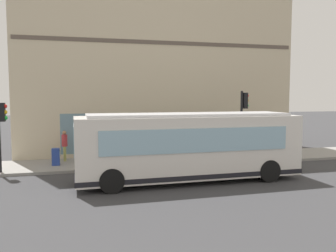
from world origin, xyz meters
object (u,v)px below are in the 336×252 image
city_bus_nearside (189,147)px  pedestrian_near_hydrant (145,142)px  traffic_light_near_corner (243,112)px  fire_hydrant (258,149)px  newspaper_vending_box (56,157)px  pedestrian_near_building_entrance (221,138)px  pedestrian_by_light_pole (117,143)px  traffic_light_down_block (1,123)px  pedestrian_walking_along_curb (65,143)px

city_bus_nearside → pedestrian_near_hydrant: city_bus_nearside is taller
traffic_light_near_corner → fire_hydrant: traffic_light_near_corner is taller
traffic_light_near_corner → newspaper_vending_box: bearing=83.3°
pedestrian_near_building_entrance → traffic_light_near_corner: bearing=-174.2°
fire_hydrant → pedestrian_near_hydrant: pedestrian_near_hydrant is taller
traffic_light_near_corner → newspaper_vending_box: traffic_light_near_corner is taller
pedestrian_near_hydrant → pedestrian_by_light_pole: (0.30, 1.68, -0.00)m
traffic_light_down_block → pedestrian_near_hydrant: size_ratio=2.16×
fire_hydrant → pedestrian_near_building_entrance: 2.40m
pedestrian_near_hydrant → pedestrian_by_light_pole: size_ratio=1.00×
pedestrian_walking_along_curb → pedestrian_near_hydrant: size_ratio=1.08×
traffic_light_down_block → pedestrian_by_light_pole: 6.48m
pedestrian_near_building_entrance → pedestrian_near_hydrant: 5.00m
pedestrian_near_building_entrance → city_bus_nearside: bearing=145.2°
traffic_light_near_corner → pedestrian_by_light_pole: size_ratio=2.48×
pedestrian_near_hydrant → city_bus_nearside: bearing=-170.3°
pedestrian_walking_along_curb → pedestrian_near_hydrant: pedestrian_walking_along_curb is taller
city_bus_nearside → pedestrian_near_building_entrance: (5.82, -4.05, -0.43)m
city_bus_nearside → traffic_light_near_corner: 5.57m
pedestrian_walking_along_curb → pedestrian_by_light_pole: (0.21, -2.98, -0.08)m
fire_hydrant → pedestrian_near_hydrant: 7.19m
pedestrian_near_building_entrance → pedestrian_near_hydrant: (-0.30, 4.99, -0.05)m
traffic_light_down_block → newspaper_vending_box: size_ratio=3.85×
city_bus_nearside → newspaper_vending_box: size_ratio=11.20×
traffic_light_down_block → newspaper_vending_box: (1.16, -2.38, -1.96)m
traffic_light_near_corner → fire_hydrant: bearing=-48.3°
fire_hydrant → pedestrian_by_light_pole: bearing=84.3°
fire_hydrant → newspaper_vending_box: (-0.48, 12.22, 0.09)m
traffic_light_down_block → pedestrian_by_light_pole: bearing=-66.5°
traffic_light_down_block → newspaper_vending_box: bearing=-64.0°
traffic_light_near_corner → pedestrian_walking_along_curb: (2.36, 9.91, -1.77)m
traffic_light_down_block → pedestrian_near_hydrant: traffic_light_down_block is taller
fire_hydrant → pedestrian_near_building_entrance: size_ratio=0.44×
fire_hydrant → pedestrian_near_hydrant: size_ratio=0.46×
pedestrian_walking_along_curb → traffic_light_near_corner: bearing=-103.4°
traffic_light_near_corner → pedestrian_by_light_pole: bearing=69.7°
city_bus_nearside → traffic_light_down_block: traffic_light_down_block is taller
pedestrian_by_light_pole → traffic_light_down_block: bearing=113.5°
city_bus_nearside → pedestrian_walking_along_curb: bearing=44.9°
traffic_light_near_corner → newspaper_vending_box: 10.65m
pedestrian_near_hydrant → pedestrian_walking_along_curb: bearing=88.8°
newspaper_vending_box → pedestrian_by_light_pole: bearing=-68.2°
traffic_light_near_corner → pedestrian_near_hydrant: bearing=66.6°
traffic_light_down_block → pedestrian_near_hydrant: 7.92m
city_bus_nearside → newspaper_vending_box: bearing=53.3°
city_bus_nearside → newspaper_vending_box: 7.55m
fire_hydrant → pedestrian_walking_along_curb: bearing=86.7°
city_bus_nearside → pedestrian_walking_along_curb: size_ratio=5.82×
newspaper_vending_box → pedestrian_near_building_entrance: bearing=-82.4°
pedestrian_near_building_entrance → traffic_light_down_block: bearing=101.4°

